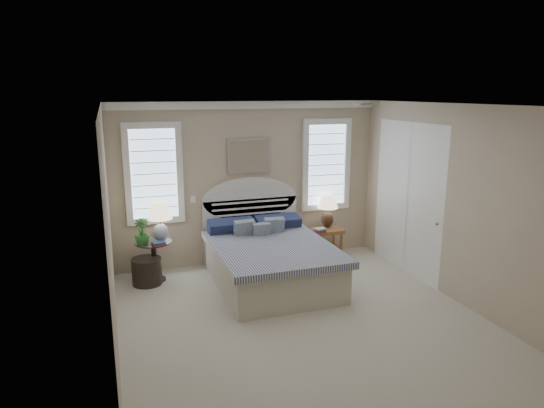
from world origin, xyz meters
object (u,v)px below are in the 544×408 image
(bed, at_px, (269,257))
(floor_pot, at_px, (147,271))
(side_table_left, at_px, (154,257))
(lamp_left, at_px, (160,218))
(nightstand_right, at_px, (327,237))
(lamp_right, at_px, (328,207))

(bed, relative_size, floor_pot, 5.11)
(bed, bearing_deg, side_table_left, 160.26)
(bed, height_order, lamp_left, bed)
(bed, bearing_deg, nightstand_right, 28.03)
(nightstand_right, distance_m, lamp_left, 2.90)
(nightstand_right, bearing_deg, bed, -151.97)
(nightstand_right, bearing_deg, lamp_left, -177.69)
(lamp_right, bearing_deg, bed, -148.62)
(lamp_left, relative_size, lamp_right, 1.04)
(nightstand_right, height_order, lamp_right, lamp_right)
(nightstand_right, relative_size, floor_pot, 1.19)
(side_table_left, distance_m, nightstand_right, 2.95)
(side_table_left, xyz_separation_m, lamp_left, (0.12, -0.01, 0.61))
(bed, height_order, side_table_left, bed)
(floor_pot, bearing_deg, lamp_right, 6.22)
(side_table_left, relative_size, floor_pot, 1.42)
(floor_pot, xyz_separation_m, lamp_right, (3.14, 0.34, 0.68))
(lamp_left, distance_m, lamp_right, 2.91)
(bed, bearing_deg, lamp_right, 31.38)
(bed, xyz_separation_m, lamp_right, (1.36, 0.83, 0.50))
(bed, xyz_separation_m, lamp_left, (-1.53, 0.58, 0.61))
(lamp_left, bearing_deg, nightstand_right, 2.31)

